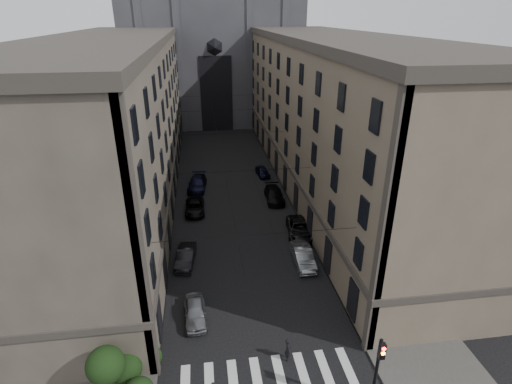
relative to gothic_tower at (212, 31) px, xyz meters
name	(u,v)px	position (x,y,z in m)	size (l,w,h in m)	color
sidewalk_left	(149,190)	(-10.50, -38.96, -17.72)	(7.00, 80.00, 0.15)	#383533
sidewalk_right	(305,181)	(10.50, -38.96, -17.72)	(7.00, 80.00, 0.15)	#383533
zebra_crossing	(268,376)	(0.00, -69.96, -17.79)	(11.00, 3.20, 0.01)	beige
building_left	(116,121)	(-13.44, -38.96, -8.45)	(13.60, 60.60, 18.85)	#453D35
building_right	(331,113)	(13.44, -38.96, -8.45)	(13.60, 60.60, 18.85)	brown
gothic_tower	(212,31)	(0.00, 0.00, 0.00)	(35.00, 23.00, 58.00)	#2D2D33
traffic_light_right	(378,367)	(5.60, -73.04, -14.51)	(0.34, 0.50, 5.20)	black
shrub_cluster	(124,371)	(-8.72, -69.95, -16.00)	(3.90, 4.40, 3.90)	black
tram_wires	(228,134)	(0.00, -39.33, -10.55)	(14.00, 60.00, 0.43)	black
car_left_near	(195,312)	(-4.57, -64.07, -17.11)	(1.63, 4.06, 1.38)	slate
car_left_midnear	(186,257)	(-5.41, -56.47, -17.09)	(1.50, 4.30, 1.42)	black
car_left_midfar	(195,207)	(-4.56, -46.20, -17.14)	(2.17, 4.71, 1.31)	black
car_left_far	(197,184)	(-4.22, -39.44, -17.02)	(2.18, 5.35, 1.55)	black
car_right_near	(303,256)	(5.26, -58.05, -17.04)	(1.61, 4.63, 1.52)	slate
car_right_midnear	(299,228)	(6.20, -52.85, -17.06)	(2.44, 5.29, 1.47)	black
car_right_midfar	(274,195)	(5.13, -44.29, -17.05)	(2.08, 5.13, 1.49)	black
car_right_far	(263,172)	(4.98, -36.05, -17.16)	(1.51, 3.76, 1.28)	black
pedestrian	(288,349)	(1.51, -68.80, -16.95)	(0.62, 0.41, 1.70)	black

